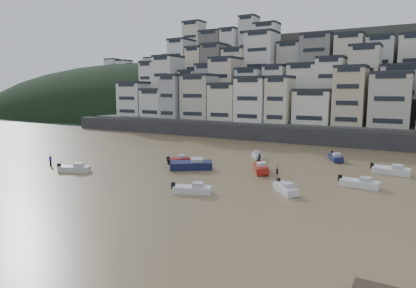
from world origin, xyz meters
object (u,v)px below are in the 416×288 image
Objects in this scene: boat_e at (261,167)px; person_pink at (277,168)px; boat_d at (360,182)px; boat_f at (179,159)px; boat_g at (391,169)px; boat_i at (335,157)px; boat_c at (191,163)px; person_blue at (50,161)px; boat_h at (257,155)px; boat_b at (286,187)px; boat_j at (74,167)px; boat_a at (192,188)px.

person_pink is at bearing 65.21° from boat_e.
boat_d is 1.24× the size of boat_f.
boat_f is 32.81m from boat_g.
boat_e is (-14.06, 1.77, 0.15)m from boat_d.
boat_g reaches higher than boat_i.
person_blue is (-21.09, -9.08, -0.09)m from boat_c.
boat_c is 10.65m from boat_e.
person_pink reaches higher than boat_e.
boat_f is 14.12m from boat_h.
boat_b is at bearing -116.64° from boat_g.
boat_d is 46.46m from person_blue.
boat_b is 17.61m from boat_c.
boat_d reaches higher than boat_j.
boat_d is 14.17m from boat_e.
person_blue is at bearing 97.74° from boat_h.
boat_a is 19.29m from boat_f.
boat_i reaches higher than boat_d.
boat_g is (16.89, 8.26, -0.09)m from boat_e.
boat_e is at bearing -52.25° from boat_i.
boat_b is at bearing -26.93° from boat_i.
boat_f is (-12.30, 14.86, -0.11)m from boat_a.
boat_e reaches higher than boat_f.
person_pink is (-4.34, 9.08, 0.20)m from boat_b.
boat_b is 11.25m from boat_e.
boat_f is at bearing -81.69° from boat_i.
boat_c is at bearing -95.77° from boat_f.
boat_i is at bearing 10.54° from boat_c.
boat_g is at bearing -127.78° from boat_h.
boat_c is at bearing -97.86° from boat_e.
boat_g is 46.60m from boat_j.
boat_f is 2.37× the size of person_blue.
person_blue is (-31.06, -12.82, 0.03)m from boat_e.
boat_g reaches higher than boat_h.
person_blue is (-16.17, -12.93, 0.31)m from boat_f.
person_blue and person_pink have the same top height.
person_pink reaches higher than boat_j.
boat_a is 2.83× the size of person_pink.
boat_i is (10.30, 29.65, 0.06)m from boat_a.
boat_a is 0.89× the size of boat_g.
boat_c is 1.72× the size of boat_f.
boat_c reaches higher than boat_d.
boat_e is at bearing -58.16° from boat_f.
boat_i is at bearing 124.20° from boat_e.
boat_j reaches higher than boat_a.
boat_c reaches higher than boat_g.
person_blue reaches higher than boat_i.
boat_i reaches higher than boat_b.
boat_b is at bearing 178.42° from boat_h.
boat_a is 13.26m from boat_c.
boat_i reaches higher than boat_j.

